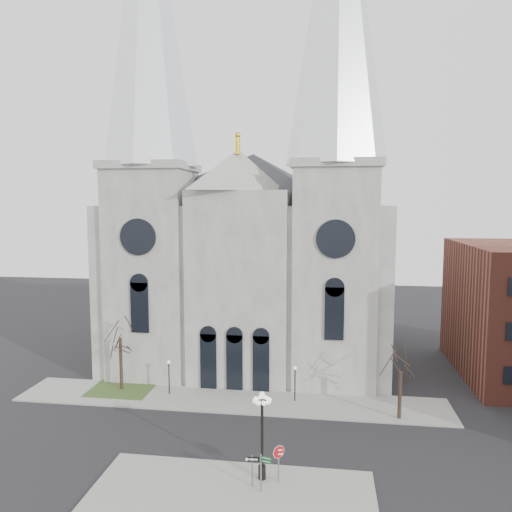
# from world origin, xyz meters

# --- Properties ---
(ground) EXTENTS (160.00, 160.00, 0.00)m
(ground) POSITION_xyz_m (0.00, 0.00, 0.00)
(ground) COLOR black
(ground) RESTS_ON ground
(sidewalk_near) EXTENTS (18.00, 10.00, 0.14)m
(sidewalk_near) POSITION_xyz_m (3.00, -5.00, 0.07)
(sidewalk_near) COLOR gray
(sidewalk_near) RESTS_ON ground
(sidewalk_far) EXTENTS (40.00, 6.00, 0.14)m
(sidewalk_far) POSITION_xyz_m (0.00, 11.00, 0.07)
(sidewalk_far) COLOR gray
(sidewalk_far) RESTS_ON ground
(grass_patch) EXTENTS (6.00, 5.00, 0.18)m
(grass_patch) POSITION_xyz_m (-11.00, 12.00, 0.09)
(grass_patch) COLOR #344A1F
(grass_patch) RESTS_ON ground
(cathedral) EXTENTS (33.00, 26.66, 54.00)m
(cathedral) POSITION_xyz_m (0.00, 22.86, 18.48)
(cathedral) COLOR gray
(cathedral) RESTS_ON ground
(tree_left) EXTENTS (3.20, 3.20, 7.50)m
(tree_left) POSITION_xyz_m (-11.00, 12.00, 5.58)
(tree_left) COLOR black
(tree_left) RESTS_ON ground
(tree_right) EXTENTS (3.20, 3.20, 6.00)m
(tree_right) POSITION_xyz_m (15.00, 9.00, 4.47)
(tree_right) COLOR black
(tree_right) RESTS_ON ground
(ped_lamp_left) EXTENTS (0.32, 0.32, 3.26)m
(ped_lamp_left) POSITION_xyz_m (-6.00, 11.50, 2.33)
(ped_lamp_left) COLOR black
(ped_lamp_left) RESTS_ON sidewalk_far
(ped_lamp_right) EXTENTS (0.32, 0.32, 3.26)m
(ped_lamp_right) POSITION_xyz_m (6.00, 11.50, 2.33)
(ped_lamp_right) COLOR black
(ped_lamp_right) RESTS_ON sidewalk_far
(stop_sign) EXTENTS (0.87, 0.28, 2.51)m
(stop_sign) POSITION_xyz_m (5.81, -2.10, 1.93)
(stop_sign) COLOR slate
(stop_sign) RESTS_ON sidewalk_near
(globe_lamp) EXTENTS (1.68, 1.68, 5.96)m
(globe_lamp) POSITION_xyz_m (4.69, -1.90, 3.88)
(globe_lamp) COLOR black
(globe_lamp) RESTS_ON sidewalk_near
(one_way_sign) EXTENTS (0.93, 0.12, 2.12)m
(one_way_sign) POSITION_xyz_m (4.19, -2.91, 1.58)
(one_way_sign) COLOR slate
(one_way_sign) RESTS_ON sidewalk_near
(street_name_sign) EXTENTS (0.76, 0.25, 2.45)m
(street_name_sign) POSITION_xyz_m (4.88, -3.34, 1.57)
(street_name_sign) COLOR slate
(street_name_sign) RESTS_ON sidewalk_near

